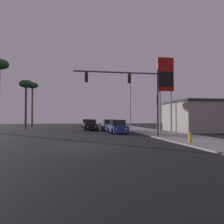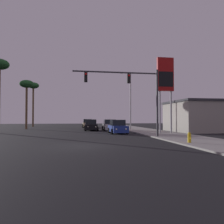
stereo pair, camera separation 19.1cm
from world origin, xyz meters
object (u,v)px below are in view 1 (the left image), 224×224
Objects in this scene: street_lamp at (129,97)px; palm_tree_far at (32,88)px; car_tan at (87,124)px; fire_hydrant at (190,137)px; car_blue at (118,127)px; gas_station_sign at (165,79)px; traffic_light_mast at (134,88)px; car_black at (91,125)px; palm_tree_mid at (26,86)px; car_silver at (109,125)px.

palm_tree_far is (-17.47, 15.93, 3.22)m from street_lamp.
car_tan is 29.54m from fire_hydrant.
car_blue is 8.22m from gas_station_sign.
car_tan is 24.09m from traffic_light_mast.
car_tan is at bearing 97.72° from traffic_light_mast.
car_tan and car_black have the same top height.
street_lamp is (3.17, 6.63, 4.36)m from car_blue.
palm_tree_mid is at bearing 142.52° from gas_station_sign.
palm_tree_mid is at bearing 23.50° from car_tan.
palm_tree_far reaches higher than traffic_light_mast.
car_blue is 0.45× the size of palm_tree_far.
car_blue is at bearing -42.93° from palm_tree_mid.
car_tan is at bearing 113.45° from gas_station_sign.
car_tan reaches higher than fire_hydrant.
traffic_light_mast is 0.98× the size of palm_tree_mid.
traffic_light_mast is at bearing 105.73° from car_black.
fire_hydrant is at bearing -63.13° from palm_tree_far.
palm_tree_far is at bearing 94.61° from palm_tree_mid.
traffic_light_mast is at bearing 93.12° from car_silver.
car_black is at bearing 89.98° from car_tan.
car_black is at bearing 177.85° from street_lamp.
street_lamp is at bearing -19.57° from palm_tree_mid.
palm_tree_far is (-11.43, 15.70, 7.58)m from car_black.
car_tan is at bearing -73.83° from car_silver.
car_silver reaches higher than fire_hydrant.
car_tan is 5.67× the size of fire_hydrant.
fire_hydrant is at bearing -90.30° from street_lamp.
street_lamp is 9.00m from gas_station_sign.
street_lamp reaches higher than car_blue.
car_blue is 7.44m from car_black.
palm_tree_far is at bearing -58.29° from car_blue.
car_tan is 0.48× the size of street_lamp.
car_silver is at bearing -48.69° from palm_tree_far.
palm_tree_far reaches higher than street_lamp.
car_silver is 11.23m from car_tan.
car_blue and car_black have the same top height.
palm_tree_mid is (-13.81, 18.90, 2.51)m from traffic_light_mast.
street_lamp is 18.95m from fire_hydrant.
car_black is 5.71× the size of fire_hydrant.
traffic_light_mast is at bearing -139.33° from gas_station_sign.
palm_tree_mid reaches higher than fire_hydrant.
car_silver is at bearing -90.28° from car_blue.
gas_station_sign is 31.51m from palm_tree_far.
palm_tree_far reaches higher than palm_tree_mid.
car_tan is 0.51× the size of palm_tree_mid.
car_silver and car_tan have the same top height.
street_lamp reaches higher than car_tan.
gas_station_sign is at bearing 159.52° from car_blue.
street_lamp reaches higher than fire_hydrant.
car_silver is 5.42m from street_lamp.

